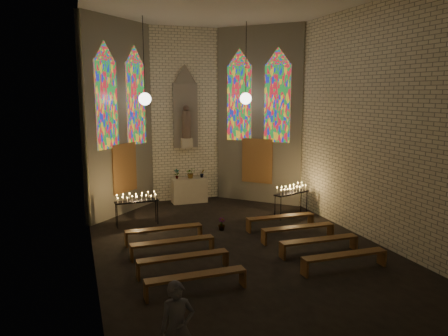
{
  "coord_description": "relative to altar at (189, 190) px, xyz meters",
  "views": [
    {
      "loc": [
        -4.32,
        -11.41,
        4.41
      ],
      "look_at": [
        0.02,
        1.16,
        2.12
      ],
      "focal_mm": 35.0,
      "sensor_mm": 36.0,
      "label": 1
    }
  ],
  "objects": [
    {
      "name": "floor",
      "position": [
        0.0,
        -5.45,
        -0.5
      ],
      "size": [
        12.0,
        12.0,
        0.0
      ],
      "primitive_type": "plane",
      "color": "black",
      "rests_on": "ground"
    },
    {
      "name": "room",
      "position": [
        -0.0,
        -2.08,
        3.22
      ],
      "size": [
        8.22,
        12.43,
        7.0
      ],
      "color": "#ECE4C5",
      "rests_on": "ground"
    },
    {
      "name": "altar",
      "position": [
        0.0,
        0.0,
        0.0
      ],
      "size": [
        1.4,
        0.6,
        1.0
      ],
      "primitive_type": "cube",
      "color": "beige",
      "rests_on": "ground"
    },
    {
      "name": "flower_vase_left",
      "position": [
        -0.5,
        0.06,
        0.7
      ],
      "size": [
        0.24,
        0.18,
        0.4
      ],
      "primitive_type": "imported",
      "rotation": [
        0.0,
        0.0,
        0.2
      ],
      "color": "#4C723F",
      "rests_on": "altar"
    },
    {
      "name": "flower_vase_center",
      "position": [
        0.07,
        -0.02,
        0.72
      ],
      "size": [
        0.41,
        0.36,
        0.43
      ],
      "primitive_type": "imported",
      "rotation": [
        0.0,
        0.0,
        0.06
      ],
      "color": "#4C723F",
      "rests_on": "altar"
    },
    {
      "name": "flower_vase_right",
      "position": [
        0.55,
        -0.01,
        0.67
      ],
      "size": [
        0.22,
        0.2,
        0.34
      ],
      "primitive_type": "imported",
      "rotation": [
        0.0,
        0.0,
        0.29
      ],
      "color": "#4C723F",
      "rests_on": "altar"
    },
    {
      "name": "aisle_flower_pot",
      "position": [
        0.06,
        -3.91,
        -0.3
      ],
      "size": [
        0.26,
        0.26,
        0.41
      ],
      "primitive_type": "imported",
      "rotation": [
        0.0,
        0.0,
        0.14
      ],
      "color": "#4C723F",
      "rests_on": "ground"
    },
    {
      "name": "votive_stand_left",
      "position": [
        -2.46,
        -2.49,
        0.41
      ],
      "size": [
        1.46,
        0.43,
        1.06
      ],
      "rotation": [
        0.0,
        0.0,
        0.06
      ],
      "color": "black",
      "rests_on": "ground"
    },
    {
      "name": "votive_stand_right",
      "position": [
        2.97,
        -3.19,
        0.44
      ],
      "size": [
        1.52,
        0.86,
        1.1
      ],
      "rotation": [
        0.0,
        0.0,
        0.36
      ],
      "color": "black",
      "rests_on": "ground"
    },
    {
      "name": "pew_left_0",
      "position": [
        -1.93,
        -4.43,
        -0.14
      ],
      "size": [
        2.3,
        0.36,
        0.44
      ],
      "rotation": [
        0.0,
        0.0,
        0.02
      ],
      "color": "#583819",
      "rests_on": "ground"
    },
    {
      "name": "pew_right_0",
      "position": [
        1.93,
        -4.43,
        -0.14
      ],
      "size": [
        2.3,
        0.36,
        0.44
      ],
      "rotation": [
        0.0,
        0.0,
        -0.02
      ],
      "color": "#583819",
      "rests_on": "ground"
    },
    {
      "name": "pew_left_1",
      "position": [
        -1.93,
        -5.63,
        -0.14
      ],
      "size": [
        2.3,
        0.36,
        0.44
      ],
      "rotation": [
        0.0,
        0.0,
        0.02
      ],
      "color": "#583819",
      "rests_on": "ground"
    },
    {
      "name": "pew_right_1",
      "position": [
        1.93,
        -5.63,
        -0.14
      ],
      "size": [
        2.3,
        0.36,
        0.44
      ],
      "rotation": [
        0.0,
        0.0,
        -0.02
      ],
      "color": "#583819",
      "rests_on": "ground"
    },
    {
      "name": "pew_left_2",
      "position": [
        -1.93,
        -6.83,
        -0.14
      ],
      "size": [
        2.3,
        0.36,
        0.44
      ],
      "rotation": [
        0.0,
        0.0,
        0.02
      ],
      "color": "#583819",
      "rests_on": "ground"
    },
    {
      "name": "pew_right_2",
      "position": [
        1.93,
        -6.83,
        -0.14
      ],
      "size": [
        2.3,
        0.36,
        0.44
      ],
      "rotation": [
        0.0,
        0.0,
        -0.02
      ],
      "color": "#583819",
      "rests_on": "ground"
    },
    {
      "name": "pew_left_3",
      "position": [
        -1.93,
        -8.03,
        -0.14
      ],
      "size": [
        2.3,
        0.36,
        0.44
      ],
      "rotation": [
        0.0,
        0.0,
        0.02
      ],
      "color": "#583819",
      "rests_on": "ground"
    },
    {
      "name": "pew_right_3",
      "position": [
        1.93,
        -8.03,
        -0.14
      ],
      "size": [
        2.3,
        0.36,
        0.44
      ],
      "rotation": [
        0.0,
        0.0,
        -0.02
      ],
      "color": "#583819",
      "rests_on": "ground"
    },
    {
      "name": "visitor",
      "position": [
        -2.95,
        -10.63,
        0.26
      ],
      "size": [
        0.58,
        0.41,
        1.52
      ],
      "primitive_type": "imported",
      "rotation": [
        0.0,
        0.0,
        -0.09
      ],
      "color": "#474751",
      "rests_on": "ground"
    }
  ]
}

